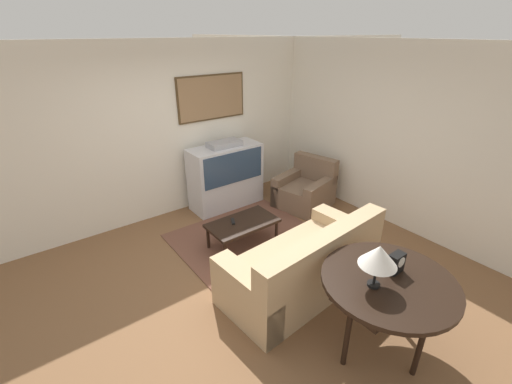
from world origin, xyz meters
TOP-DOWN VIEW (x-y plane):
  - ground_plane at (0.00, 0.00)m, footprint 12.00×12.00m
  - wall_back at (0.01, 2.13)m, footprint 12.00×0.10m
  - wall_right at (2.63, 0.00)m, footprint 0.06×12.00m
  - area_rug at (0.48, 0.61)m, footprint 1.99×1.74m
  - tv at (0.84, 1.74)m, footprint 1.22×0.53m
  - couch at (0.38, -0.63)m, footprint 1.95×1.04m
  - armchair at (1.94, 0.93)m, footprint 1.02×0.97m
  - coffee_table at (0.34, 0.54)m, footprint 0.97×0.54m
  - console_table at (0.39, -1.66)m, footprint 1.19×1.19m
  - table_lamp at (0.21, -1.62)m, footprint 0.32×0.32m
  - mantel_clock at (0.52, -1.62)m, footprint 0.16×0.10m
  - remote at (0.23, 0.63)m, footprint 0.11×0.16m

SIDE VIEW (x-z plane):
  - ground_plane at x=0.00m, z-range 0.00..0.00m
  - area_rug at x=0.48m, z-range 0.00..0.01m
  - armchair at x=1.94m, z-range -0.14..0.68m
  - couch at x=0.38m, z-range -0.13..0.77m
  - coffee_table at x=0.34m, z-range 0.15..0.53m
  - remote at x=0.23m, z-range 0.38..0.40m
  - tv at x=0.84m, z-range -0.03..1.13m
  - console_table at x=0.39m, z-range 0.34..1.14m
  - mantel_clock at x=0.52m, z-range 0.81..1.00m
  - table_lamp at x=0.21m, z-range 0.91..1.32m
  - wall_right at x=2.63m, z-range 0.00..2.70m
  - wall_back at x=0.01m, z-range 0.01..2.71m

